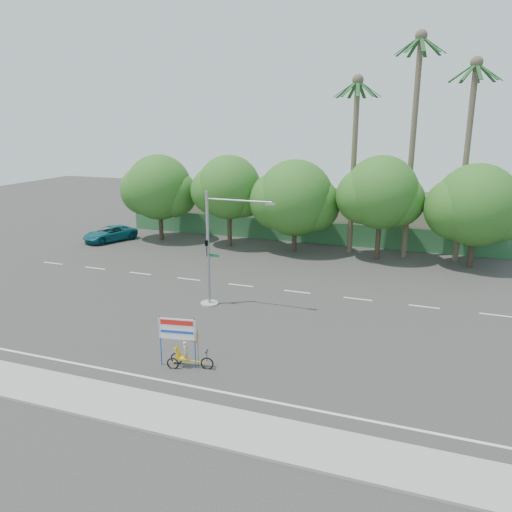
% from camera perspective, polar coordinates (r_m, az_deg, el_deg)
% --- Properties ---
extents(ground, '(120.00, 120.00, 0.00)m').
position_cam_1_polar(ground, '(26.74, -4.07, -9.02)').
color(ground, '#33302D').
rests_on(ground, ground).
extents(sidewalk_near, '(50.00, 2.40, 0.12)m').
position_cam_1_polar(sidewalk_near, '(20.90, -12.74, -16.71)').
color(sidewalk_near, gray).
rests_on(sidewalk_near, ground).
extents(fence, '(38.00, 0.08, 2.00)m').
position_cam_1_polar(fence, '(45.95, 6.77, 2.67)').
color(fence, '#336B3D').
rests_on(fence, ground).
extents(building_left, '(12.00, 8.00, 4.00)m').
position_cam_1_polar(building_left, '(52.97, -2.69, 5.56)').
color(building_left, beige).
rests_on(building_left, ground).
extents(building_right, '(14.00, 8.00, 3.60)m').
position_cam_1_polar(building_right, '(49.13, 17.16, 3.87)').
color(building_right, beige).
rests_on(building_right, ground).
extents(tree_far_left, '(7.14, 6.00, 7.96)m').
position_cam_1_polar(tree_far_left, '(47.27, -11.07, 7.49)').
color(tree_far_left, '#473828').
rests_on(tree_far_left, ground).
extents(tree_left, '(6.66, 5.60, 8.07)m').
position_cam_1_polar(tree_left, '(44.08, -3.16, 7.58)').
color(tree_left, '#473828').
rests_on(tree_left, ground).
extents(tree_center, '(7.62, 6.40, 7.85)m').
position_cam_1_polar(tree_center, '(42.22, 4.42, 6.40)').
color(tree_center, '#473828').
rests_on(tree_center, ground).
extents(tree_right, '(6.90, 5.80, 8.36)m').
position_cam_1_polar(tree_right, '(40.83, 14.02, 6.78)').
color(tree_right, '#473828').
rests_on(tree_right, ground).
extents(tree_far_right, '(7.38, 6.20, 7.94)m').
position_cam_1_polar(tree_far_right, '(40.83, 23.79, 5.08)').
color(tree_far_right, '#473828').
rests_on(tree_far_right, ground).
extents(palm_tall, '(3.73, 3.79, 17.45)m').
position_cam_1_polar(palm_tall, '(41.76, 17.60, 13.92)').
color(palm_tall, '#70604C').
rests_on(palm_tall, ground).
extents(palm_mid, '(3.73, 3.79, 15.45)m').
position_cam_1_polar(palm_mid, '(41.79, 23.07, 11.96)').
color(palm_mid, '#70604C').
rests_on(palm_mid, ground).
extents(palm_short, '(3.73, 3.79, 14.45)m').
position_cam_1_polar(palm_short, '(42.27, 11.20, 12.16)').
color(palm_short, '#70604C').
rests_on(palm_short, ground).
extents(traffic_signal, '(4.72, 1.10, 7.00)m').
position_cam_1_polar(traffic_signal, '(30.01, -4.96, -0.36)').
color(traffic_signal, gray).
rests_on(traffic_signal, ground).
extents(trike_billboard, '(2.52, 0.79, 2.49)m').
position_cam_1_polar(trike_billboard, '(23.34, -8.36, -10.24)').
color(trike_billboard, black).
rests_on(trike_billboard, ground).
extents(pickup_truck, '(4.17, 5.48, 1.38)m').
position_cam_1_polar(pickup_truck, '(48.53, -16.36, 2.46)').
color(pickup_truck, '#0D545F').
rests_on(pickup_truck, ground).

